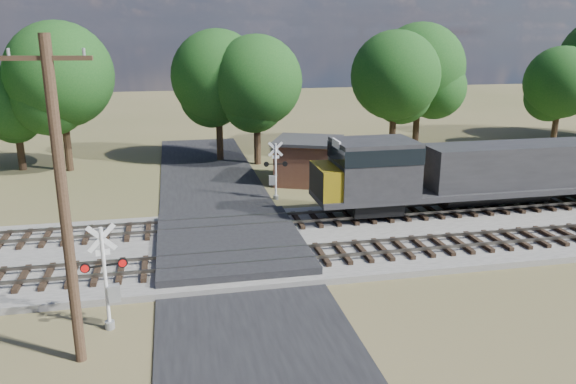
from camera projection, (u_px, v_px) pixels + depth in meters
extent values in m
plane|color=#4B4F2A|center=(231.00, 253.00, 27.24)|extent=(160.00, 160.00, 0.00)
cube|color=gray|center=(419.00, 232.00, 29.64)|extent=(140.00, 10.00, 0.30)
cube|color=black|center=(231.00, 252.00, 27.23)|extent=(7.00, 60.00, 0.08)
cube|color=#262628|center=(230.00, 243.00, 27.63)|extent=(7.00, 9.00, 0.62)
cube|color=black|center=(279.00, 258.00, 25.65)|extent=(44.00, 2.60, 0.18)
cube|color=#59544C|center=(448.00, 247.00, 26.50)|extent=(140.00, 0.08, 0.15)
cube|color=#59544C|center=(435.00, 236.00, 27.85)|extent=(140.00, 0.08, 0.15)
cube|color=black|center=(262.00, 223.00, 30.35)|extent=(44.00, 2.60, 0.18)
cube|color=#59544C|center=(406.00, 214.00, 31.20)|extent=(140.00, 0.08, 0.15)
cube|color=#59544C|center=(396.00, 207.00, 32.55)|extent=(140.00, 0.08, 0.15)
cylinder|color=silver|center=(105.00, 279.00, 19.75)|extent=(0.14, 0.14, 3.88)
cylinder|color=gray|center=(110.00, 325.00, 20.25)|extent=(0.35, 0.35, 0.29)
cube|color=silver|center=(101.00, 238.00, 19.33)|extent=(1.00, 0.22, 1.01)
cube|color=silver|center=(101.00, 238.00, 19.33)|extent=(1.00, 0.22, 1.01)
cube|color=silver|center=(103.00, 252.00, 19.48)|extent=(0.48, 0.11, 0.21)
cube|color=black|center=(104.00, 265.00, 19.61)|extent=(1.54, 0.33, 0.06)
cylinder|color=red|center=(85.00, 268.00, 19.38)|extent=(0.36, 0.16, 0.35)
cylinder|color=red|center=(123.00, 263.00, 19.83)|extent=(0.36, 0.16, 0.35)
cube|color=gray|center=(114.00, 293.00, 20.00)|extent=(0.48, 0.36, 0.63)
cylinder|color=silver|center=(276.00, 172.00, 35.43)|extent=(0.13, 0.13, 3.65)
cylinder|color=gray|center=(276.00, 197.00, 35.89)|extent=(0.33, 0.33, 0.27)
cube|color=silver|center=(276.00, 149.00, 35.03)|extent=(0.95, 0.15, 0.95)
cube|color=silver|center=(276.00, 149.00, 35.03)|extent=(0.95, 0.15, 0.95)
cube|color=silver|center=(276.00, 157.00, 35.17)|extent=(0.46, 0.08, 0.20)
cube|color=black|center=(276.00, 164.00, 35.29)|extent=(1.45, 0.23, 0.05)
cylinder|color=red|center=(285.00, 164.00, 35.34)|extent=(0.34, 0.13, 0.33)
cylinder|color=red|center=(266.00, 164.00, 35.25)|extent=(0.34, 0.13, 0.33)
cube|color=gray|center=(272.00, 180.00, 35.56)|extent=(0.44, 0.32, 0.59)
cylinder|color=#352518|center=(64.00, 210.00, 16.93)|extent=(0.34, 0.34, 10.31)
cube|color=#352518|center=(47.00, 58.00, 15.70)|extent=(2.51, 0.49, 0.14)
cube|color=#4B2B20|center=(308.00, 162.00, 39.73)|extent=(5.43, 5.43, 2.90)
cube|color=#2B2B2D|center=(308.00, 140.00, 39.30)|extent=(5.98, 5.98, 0.21)
cylinder|color=black|center=(20.00, 144.00, 43.14)|extent=(0.56, 0.56, 4.01)
sphere|color=#133E14|center=(14.00, 102.00, 42.26)|extent=(5.61, 5.61, 5.61)
cylinder|color=black|center=(66.00, 135.00, 42.67)|extent=(0.56, 0.56, 5.60)
sphere|color=#133E14|center=(60.00, 75.00, 41.44)|extent=(7.84, 7.84, 7.84)
cylinder|color=black|center=(219.00, 129.00, 46.18)|extent=(0.56, 0.56, 5.32)
sphere|color=#133E14|center=(218.00, 76.00, 45.01)|extent=(7.44, 7.44, 7.44)
cylinder|color=black|center=(257.00, 133.00, 44.88)|extent=(0.56, 0.56, 5.11)
sphere|color=#133E14|center=(256.00, 81.00, 43.76)|extent=(7.16, 7.16, 7.16)
cylinder|color=black|center=(393.00, 126.00, 47.60)|extent=(0.56, 0.56, 5.28)
sphere|color=#133E14|center=(395.00, 75.00, 46.44)|extent=(7.40, 7.40, 7.40)
cylinder|color=black|center=(417.00, 119.00, 50.63)|extent=(0.56, 0.56, 5.61)
sphere|color=#133E14|center=(420.00, 68.00, 49.39)|extent=(7.85, 7.85, 7.85)
cylinder|color=black|center=(555.00, 123.00, 51.36)|extent=(0.56, 0.56, 4.60)
sphere|color=#133E14|center=(561.00, 82.00, 50.35)|extent=(6.44, 6.44, 6.44)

